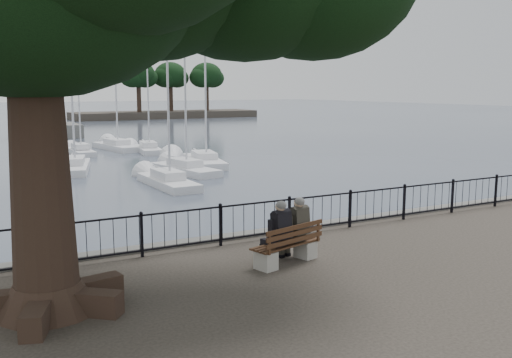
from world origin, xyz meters
TOP-DOWN VIEW (x-y plane):
  - harbor at (0.00, 3.00)m, footprint 260.00×260.00m
  - railing at (0.00, 2.50)m, footprint 22.06×0.06m
  - bench at (-0.31, 0.45)m, footprint 1.83×0.96m
  - person_left at (-0.59, 0.48)m, footprint 0.54×0.79m
  - person_right at (-0.02, 0.63)m, footprint 0.54×0.79m
  - lion_monument at (2.00, 49.93)m, footprint 5.95×5.95m
  - sailboat_b at (-0.31, 24.56)m, footprint 3.00×5.96m
  - sailboat_c at (2.76, 16.84)m, footprint 1.60×5.37m
  - sailboat_d at (7.56, 23.41)m, footprint 2.95×6.39m
  - sailboat_f at (1.82, 33.29)m, footprint 1.36×4.83m
  - sailboat_g at (5.02, 35.08)m, footprint 2.66×6.35m
  - sailboat_i at (6.69, 32.22)m, footprint 2.22×5.36m
  - sailboat_j at (5.15, 20.65)m, footprint 2.53×5.69m
  - far_shore at (25.54, 79.46)m, footprint 30.00×8.60m

SIDE VIEW (x-z plane):
  - sailboat_i at x=6.69m, z-range -5.65..4.26m
  - sailboat_c at x=2.76m, z-range -5.79..4.40m
  - sailboat_f at x=1.82m, z-range -5.70..4.33m
  - sailboat_d at x=7.56m, z-range -6.37..5.00m
  - sailboat_g at x=5.02m, z-range -6.65..5.30m
  - sailboat_j at x=5.15m, z-range -6.66..5.36m
  - sailboat_b at x=-0.31m, z-range -6.86..5.56m
  - harbor at x=0.00m, z-range -1.10..0.10m
  - bench at x=-0.31m, z-range -0.14..0.79m
  - railing at x=0.00m, z-range 0.06..1.06m
  - person_left at x=-0.59m, z-range -0.06..1.41m
  - person_right at x=-0.02m, z-range -0.06..1.41m
  - lion_monument at x=2.00m, z-range -3.19..5.59m
  - far_shore at x=25.54m, z-range -1.59..7.59m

